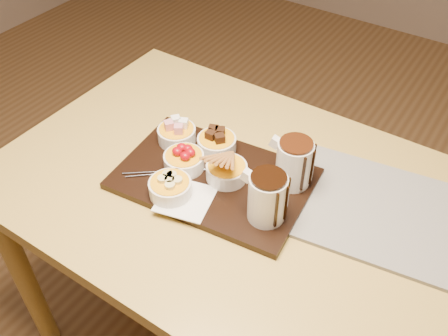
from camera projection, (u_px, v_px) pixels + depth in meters
The scene contains 12 objects.
dining_table at pixel (239, 214), 1.28m from camera, with size 1.20×0.80×0.75m.
serving_board at pixel (214, 179), 1.22m from camera, with size 0.46×0.30×0.02m, color black.
napkin at pixel (186, 199), 1.15m from camera, with size 0.12×0.12×0.00m, color white.
bowl_marshmallows at pixel (177, 135), 1.30m from camera, with size 0.10×0.10×0.04m, color silver.
bowl_cake at pixel (217, 144), 1.27m from camera, with size 0.10×0.10×0.04m, color silver.
bowl_strawberries at pixel (184, 161), 1.22m from camera, with size 0.10×0.10×0.04m, color silver.
bowl_biscotti at pixel (227, 172), 1.20m from camera, with size 0.10×0.10×0.04m, color silver.
bowl_bananas at pixel (170, 188), 1.15m from camera, with size 0.10×0.10×0.04m, color silver.
pitcher_dark_chocolate at pixel (267, 198), 1.08m from camera, with size 0.08×0.08×0.12m, color silver.
pitcher_milk_chocolate at pixel (294, 164), 1.16m from camera, with size 0.08×0.08×0.12m, color silver.
fondue_skewers at pixel (176, 171), 1.22m from camera, with size 0.26×0.03×0.01m, color silver, non-canonical shape.
newspaper at pixel (371, 208), 1.15m from camera, with size 0.40×0.32×0.01m, color beige.
Camera 1 is at (0.45, -0.73, 1.61)m, focal length 40.00 mm.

